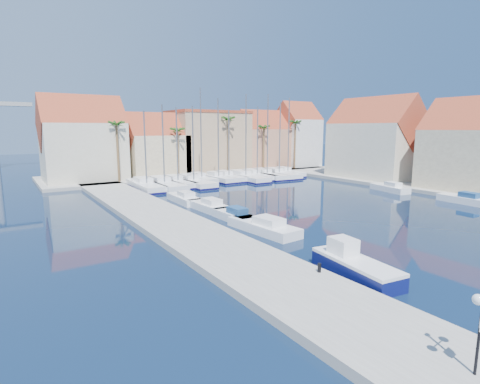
# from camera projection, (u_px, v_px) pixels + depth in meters

# --- Properties ---
(ground) EXTENTS (260.00, 260.00, 0.00)m
(ground) POSITION_uv_depth(u_px,v_px,m) (364.00, 251.00, 27.06)
(ground) COLOR black
(ground) RESTS_ON ground
(quay_west) EXTENTS (6.00, 77.00, 0.50)m
(quay_west) POSITION_uv_depth(u_px,v_px,m) (174.00, 225.00, 33.35)
(quay_west) COLOR gray
(quay_west) RESTS_ON ground
(shore_north) EXTENTS (54.00, 16.00, 0.50)m
(shore_north) POSITION_uv_depth(u_px,v_px,m) (195.00, 173.00, 72.07)
(shore_north) COLOR gray
(shore_north) RESTS_ON ground
(shore_east) EXTENTS (12.00, 60.00, 0.50)m
(shore_east) POSITION_uv_depth(u_px,v_px,m) (423.00, 185.00, 56.59)
(shore_east) COLOR gray
(shore_east) RESTS_ON ground
(bollard) EXTENTS (0.21, 0.21, 0.53)m
(bollard) POSITION_uv_depth(u_px,v_px,m) (319.00, 268.00, 21.67)
(bollard) COLOR black
(bollard) RESTS_ON quay_west
(fishing_boat) EXTENTS (2.72, 6.14, 2.08)m
(fishing_boat) POSITION_uv_depth(u_px,v_px,m) (354.00, 265.00, 22.32)
(fishing_boat) COLOR #0D124E
(fishing_boat) RESTS_ON ground
(motorboat_west_0) EXTENTS (2.92, 7.38, 1.40)m
(motorboat_west_0) POSITION_uv_depth(u_px,v_px,m) (264.00, 226.00, 31.84)
(motorboat_west_0) COLOR white
(motorboat_west_0) RESTS_ON ground
(motorboat_west_1) EXTENTS (1.84, 5.62, 1.40)m
(motorboat_west_1) POSITION_uv_depth(u_px,v_px,m) (234.00, 215.00, 35.74)
(motorboat_west_1) COLOR white
(motorboat_west_1) RESTS_ON ground
(motorboat_west_2) EXTENTS (2.24, 6.36, 1.40)m
(motorboat_west_2) POSITION_uv_depth(u_px,v_px,m) (209.00, 206.00, 40.09)
(motorboat_west_2) COLOR white
(motorboat_west_2) RESTS_ON ground
(motorboat_west_3) EXTENTS (2.18, 6.33, 1.40)m
(motorboat_west_3) POSITION_uv_depth(u_px,v_px,m) (184.00, 198.00, 44.52)
(motorboat_west_3) COLOR white
(motorboat_west_3) RESTS_ON ground
(motorboat_east_0) EXTENTS (2.30, 5.94, 1.40)m
(motorboat_east_0) POSITION_uv_depth(u_px,v_px,m) (465.00, 199.00, 43.92)
(motorboat_east_0) COLOR white
(motorboat_east_0) RESTS_ON ground
(motorboat_east_1) EXTENTS (2.98, 6.13, 1.40)m
(motorboat_east_1) POSITION_uv_depth(u_px,v_px,m) (390.00, 188.00, 52.19)
(motorboat_east_1) COLOR white
(motorboat_east_1) RESTS_ON ground
(sailboat_0) EXTENTS (3.37, 11.35, 11.12)m
(sailboat_0) POSITION_uv_depth(u_px,v_px,m) (145.00, 185.00, 54.24)
(sailboat_0) COLOR white
(sailboat_0) RESTS_ON ground
(sailboat_1) EXTENTS (3.15, 11.94, 12.04)m
(sailboat_1) POSITION_uv_depth(u_px,v_px,m) (163.00, 184.00, 55.33)
(sailboat_1) COLOR white
(sailboat_1) RESTS_ON ground
(sailboat_2) EXTENTS (3.11, 9.81, 11.73)m
(sailboat_2) POSITION_uv_depth(u_px,v_px,m) (176.00, 182.00, 56.98)
(sailboat_2) COLOR white
(sailboat_2) RESTS_ON ground
(sailboat_3) EXTENTS (3.11, 11.53, 12.01)m
(sailboat_3) POSITION_uv_depth(u_px,v_px,m) (192.00, 182.00, 57.78)
(sailboat_3) COLOR white
(sailboat_3) RESTS_ON ground
(sailboat_4) EXTENTS (2.33, 8.17, 14.91)m
(sailboat_4) POSITION_uv_depth(u_px,v_px,m) (200.00, 179.00, 60.59)
(sailboat_4) COLOR white
(sailboat_4) RESTS_ON ground
(sailboat_5) EXTENTS (2.57, 8.67, 13.43)m
(sailboat_5) POSITION_uv_depth(u_px,v_px,m) (217.00, 178.00, 61.68)
(sailboat_5) COLOR white
(sailboat_5) RESTS_ON ground
(sailboat_6) EXTENTS (2.84, 9.20, 11.57)m
(sailboat_6) POSITION_uv_depth(u_px,v_px,m) (227.00, 177.00, 63.11)
(sailboat_6) COLOR white
(sailboat_6) RESTS_ON ground
(sailboat_7) EXTENTS (3.27, 11.76, 14.17)m
(sailboat_7) POSITION_uv_depth(u_px,v_px,m) (244.00, 177.00, 63.47)
(sailboat_7) COLOR white
(sailboat_7) RESTS_ON ground
(sailboat_8) EXTENTS (2.96, 10.11, 12.34)m
(sailboat_8) POSITION_uv_depth(u_px,v_px,m) (255.00, 175.00, 65.42)
(sailboat_8) COLOR white
(sailboat_8) RESTS_ON ground
(sailboat_9) EXTENTS (3.79, 11.35, 14.44)m
(sailboat_9) POSITION_uv_depth(u_px,v_px,m) (265.00, 175.00, 66.35)
(sailboat_9) COLOR white
(sailboat_9) RESTS_ON ground
(sailboat_10) EXTENTS (3.11, 10.88, 13.16)m
(sailboat_10) POSITION_uv_depth(u_px,v_px,m) (277.00, 174.00, 67.30)
(sailboat_10) COLOR white
(sailboat_10) RESTS_ON ground
(sailboat_11) EXTENTS (2.83, 8.94, 14.10)m
(sailboat_11) POSITION_uv_depth(u_px,v_px,m) (286.00, 172.00, 69.41)
(sailboat_11) COLOR white
(sailboat_11) RESTS_ON ground
(building_0) EXTENTS (12.30, 9.00, 13.50)m
(building_0) POSITION_uv_depth(u_px,v_px,m) (83.00, 142.00, 59.45)
(building_0) COLOR beige
(building_0) RESTS_ON shore_north
(building_1) EXTENTS (10.30, 8.00, 11.00)m
(building_1) POSITION_uv_depth(u_px,v_px,m) (156.00, 148.00, 66.10)
(building_1) COLOR tan
(building_1) RESTS_ON shore_north
(building_2) EXTENTS (14.20, 10.20, 11.50)m
(building_2) POSITION_uv_depth(u_px,v_px,m) (208.00, 141.00, 72.66)
(building_2) COLOR tan
(building_2) RESTS_ON shore_north
(building_3) EXTENTS (10.30, 8.00, 12.00)m
(building_3) POSITION_uv_depth(u_px,v_px,m) (261.00, 142.00, 78.34)
(building_3) COLOR tan
(building_3) RESTS_ON shore_north
(building_4) EXTENTS (8.30, 8.00, 14.00)m
(building_4) POSITION_uv_depth(u_px,v_px,m) (297.00, 136.00, 82.16)
(building_4) COLOR silver
(building_4) RESTS_ON shore_north
(building_5) EXTENTS (9.00, 12.30, 12.50)m
(building_5) POSITION_uv_depth(u_px,v_px,m) (476.00, 149.00, 49.83)
(building_5) COLOR tan
(building_5) RESTS_ON shore_east
(building_6) EXTENTS (9.00, 14.30, 13.50)m
(building_6) POSITION_uv_depth(u_px,v_px,m) (375.00, 141.00, 62.97)
(building_6) COLOR beige
(building_6) RESTS_ON shore_east
(palm_0) EXTENTS (2.60, 2.60, 10.15)m
(palm_0) POSITION_uv_depth(u_px,v_px,m) (116.00, 126.00, 57.03)
(palm_0) COLOR brown
(palm_0) RESTS_ON shore_north
(palm_1) EXTENTS (2.60, 2.60, 9.15)m
(palm_1) POSITION_uv_depth(u_px,v_px,m) (177.00, 132.00, 62.55)
(palm_1) COLOR brown
(palm_1) RESTS_ON shore_north
(palm_2) EXTENTS (2.60, 2.60, 11.15)m
(palm_2) POSITION_uv_depth(u_px,v_px,m) (228.00, 121.00, 67.60)
(palm_2) COLOR brown
(palm_2) RESTS_ON shore_north
(palm_3) EXTENTS (2.60, 2.60, 9.65)m
(palm_3) POSITION_uv_depth(u_px,v_px,m) (264.00, 129.00, 72.13)
(palm_3) COLOR brown
(palm_3) RESTS_ON shore_north
(palm_4) EXTENTS (2.60, 2.60, 10.65)m
(palm_4) POSITION_uv_depth(u_px,v_px,m) (295.00, 124.00, 76.27)
(palm_4) COLOR brown
(palm_4) RESTS_ON shore_north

